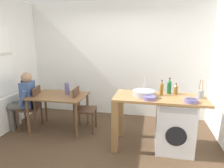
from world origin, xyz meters
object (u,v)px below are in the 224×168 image
object	(u,v)px
chair_opposite	(82,107)
mixing_bowl	(149,98)
utensil_crock	(200,94)
colander	(191,100)
chair_person_seat	(33,105)
bottle_squat_brown	(169,87)
vase	(67,89)
washing_machine	(174,125)
bottle_tall_green	(162,88)
dining_table	(59,100)
seated_person	(24,98)
bottle_clear_small	(176,89)

from	to	relation	value
chair_opposite	mixing_bowl	world-z (taller)	mixing_bowl
utensil_crock	chair_opposite	bearing A→B (deg)	171.89
chair_opposite	colander	distance (m)	2.09
chair_person_seat	bottle_squat_brown	distance (m)	2.74
utensil_crock	vase	world-z (taller)	utensil_crock
washing_machine	bottle_tall_green	size ratio (longest dim) A/B	3.29
washing_machine	bottle_tall_green	bearing A→B (deg)	158.72
colander	utensil_crock	bearing A→B (deg)	56.30
dining_table	chair_person_seat	bearing A→B (deg)	-171.35
washing_machine	bottle_squat_brown	world-z (taller)	bottle_squat_brown
washing_machine	colander	size ratio (longest dim) A/B	4.30
washing_machine	vase	distance (m)	2.18
chair_person_seat	vase	xyz separation A→B (m)	(0.70, 0.18, 0.35)
bottle_squat_brown	vase	xyz separation A→B (m)	(-1.99, 0.18, -0.18)
dining_table	bottle_squat_brown	size ratio (longest dim) A/B	4.01
seated_person	washing_machine	bearing A→B (deg)	-106.76
chair_person_seat	chair_opposite	size ratio (longest dim) A/B	1.00
washing_machine	utensil_crock	xyz separation A→B (m)	(0.37, 0.05, 0.56)
chair_opposite	mixing_bowl	distance (m)	1.52
chair_opposite	vase	xyz separation A→B (m)	(-0.33, 0.06, 0.35)
seated_person	bottle_clear_small	bearing A→B (deg)	-103.09
dining_table	bottle_tall_green	xyz separation A→B (m)	(2.01, -0.22, 0.39)
mixing_bowl	utensil_crock	bearing A→B (deg)	17.39
chair_person_seat	bottle_tall_green	distance (m)	2.61
chair_opposite	bottle_tall_green	bearing A→B (deg)	74.22
chair_opposite	seated_person	xyz separation A→B (m)	(-1.18, -0.16, 0.16)
chair_person_seat	colander	size ratio (longest dim) A/B	4.50
dining_table	vase	size ratio (longest dim) A/B	4.62
colander	washing_machine	bearing A→B (deg)	130.74
dining_table	bottle_tall_green	distance (m)	2.06
seated_person	utensil_crock	world-z (taller)	utensil_crock
washing_machine	chair_person_seat	bearing A→B (deg)	175.26
bottle_tall_green	colander	world-z (taller)	bottle_tall_green
chair_opposite	utensil_crock	world-z (taller)	utensil_crock
dining_table	vase	bearing A→B (deg)	33.69
bottle_squat_brown	seated_person	bearing A→B (deg)	-179.28
dining_table	seated_person	distance (m)	0.71
mixing_bowl	bottle_squat_brown	bearing A→B (deg)	52.68
colander	vase	size ratio (longest dim) A/B	0.84
dining_table	chair_person_seat	size ratio (longest dim) A/B	1.22
utensil_crock	seated_person	bearing A→B (deg)	177.53
mixing_bowl	vase	bearing A→B (deg)	159.81
chair_person_seat	bottle_tall_green	xyz separation A→B (m)	(2.56, -0.14, 0.53)
bottle_squat_brown	utensil_crock	distance (m)	0.51
washing_machine	seated_person	bearing A→B (deg)	176.21
washing_machine	vase	xyz separation A→B (m)	(-2.10, 0.41, 0.43)
chair_opposite	utensil_crock	size ratio (longest dim) A/B	3.00
seated_person	utensil_crock	size ratio (longest dim) A/B	4.01
washing_machine	mixing_bowl	size ratio (longest dim) A/B	4.19
dining_table	mixing_bowl	bearing A→B (deg)	-15.76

